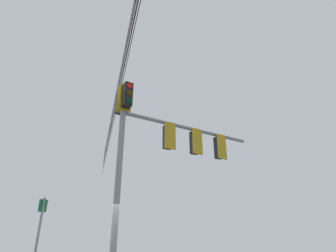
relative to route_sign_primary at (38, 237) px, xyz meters
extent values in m
cylinder|color=gray|center=(2.19, 0.49, 1.48)|extent=(0.20, 0.20, 6.12)
cylinder|color=gray|center=(4.19, 2.46, 4.03)|extent=(4.09, 4.05, 0.14)
cube|color=black|center=(1.98, 0.70, 4.58)|extent=(0.42, 0.42, 0.90)
cube|color=#B29319|center=(2.10, 0.58, 4.58)|extent=(0.34, 0.34, 1.04)
cylinder|color=red|center=(1.87, 0.82, 4.88)|extent=(0.16, 0.16, 0.20)
cylinder|color=#3C2703|center=(1.87, 0.82, 4.58)|extent=(0.16, 0.16, 0.20)
cylinder|color=black|center=(1.87, 0.82, 4.28)|extent=(0.16, 0.16, 0.20)
cube|color=black|center=(2.41, 0.27, 4.58)|extent=(0.42, 0.42, 0.90)
cube|color=#B29319|center=(2.29, 0.40, 4.58)|extent=(0.34, 0.34, 1.04)
cylinder|color=red|center=(2.52, 0.16, 4.88)|extent=(0.16, 0.16, 0.20)
cylinder|color=#3C2703|center=(2.52, 0.16, 4.58)|extent=(0.16, 0.16, 0.20)
cylinder|color=black|center=(2.52, 0.16, 4.28)|extent=(0.16, 0.16, 0.20)
cube|color=black|center=(3.48, 1.76, 3.48)|extent=(0.42, 0.42, 0.90)
cube|color=#B29319|center=(3.59, 1.63, 3.48)|extent=(0.35, 0.33, 1.04)
cylinder|color=red|center=(3.37, 1.88, 3.78)|extent=(0.17, 0.16, 0.20)
cylinder|color=#3C2703|center=(3.37, 1.88, 3.48)|extent=(0.17, 0.16, 0.20)
cylinder|color=black|center=(3.37, 1.88, 3.18)|extent=(0.17, 0.16, 0.20)
cube|color=black|center=(4.33, 2.60, 3.48)|extent=(0.42, 0.42, 0.90)
cube|color=#B29319|center=(4.45, 2.48, 3.48)|extent=(0.34, 0.34, 1.04)
cylinder|color=red|center=(4.22, 2.72, 3.78)|extent=(0.16, 0.16, 0.20)
cylinder|color=#3C2703|center=(4.22, 2.72, 3.48)|extent=(0.16, 0.16, 0.20)
cylinder|color=black|center=(4.22, 2.72, 3.18)|extent=(0.16, 0.16, 0.20)
cube|color=black|center=(5.19, 3.45, 3.48)|extent=(0.42, 0.42, 0.90)
cube|color=#B29319|center=(5.31, 3.33, 3.48)|extent=(0.33, 0.35, 1.04)
cylinder|color=red|center=(5.07, 3.56, 3.78)|extent=(0.16, 0.17, 0.20)
cylinder|color=#3C2703|center=(5.07, 3.56, 3.48)|extent=(0.16, 0.17, 0.20)
cylinder|color=black|center=(5.07, 3.56, 3.18)|extent=(0.16, 0.17, 0.20)
cylinder|color=slate|center=(0.01, 0.00, -0.23)|extent=(0.07, 0.07, 2.71)
cube|color=#0C7238|center=(-0.03, 0.02, 0.89)|extent=(0.15, 0.23, 0.37)
cube|color=white|center=(-0.04, 0.02, 0.89)|extent=(0.11, 0.17, 0.31)
cylinder|color=black|center=(1.44, 1.80, 6.16)|extent=(16.50, 28.77, 0.53)
cylinder|color=black|center=(1.44, 1.80, 6.68)|extent=(16.50, 28.77, 0.53)
cylinder|color=black|center=(1.44, 1.80, 6.92)|extent=(16.50, 28.77, 0.53)
cylinder|color=black|center=(1.44, 1.80, 7.34)|extent=(16.50, 28.77, 0.53)
cylinder|color=black|center=(1.44, 1.80, 7.65)|extent=(16.50, 28.77, 0.53)
cylinder|color=black|center=(1.44, 1.80, 8.05)|extent=(16.50, 28.77, 0.53)
camera|label=1|loc=(5.92, -7.52, -0.35)|focal=29.88mm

